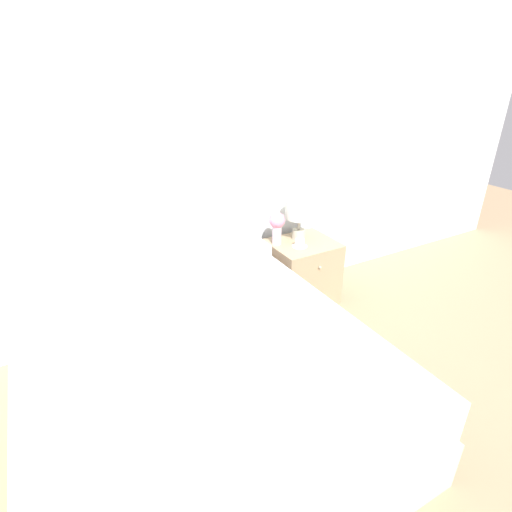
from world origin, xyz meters
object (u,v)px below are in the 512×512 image
at_px(bed, 194,366).
at_px(nightstand, 302,272).
at_px(flower_vase, 277,225).
at_px(teacup, 300,243).
at_px(table_lamp, 300,212).

distance_m(bed, nightstand, 1.37).
distance_m(bed, flower_vase, 1.32).
distance_m(bed, teacup, 1.32).
bearing_deg(bed, nightstand, 29.05).
xyz_separation_m(bed, teacup, (1.13, 0.62, 0.27)).
height_order(bed, nightstand, bed).
xyz_separation_m(bed, flower_vase, (1.00, 0.75, 0.40)).
relative_size(table_lamp, teacup, 2.73).
bearing_deg(flower_vase, teacup, -46.14).
height_order(table_lamp, teacup, table_lamp).
bearing_deg(teacup, flower_vase, 133.86).
relative_size(bed, flower_vase, 7.58).
height_order(flower_vase, teacup, flower_vase).
xyz_separation_m(nightstand, table_lamp, (0.01, 0.09, 0.50)).
distance_m(table_lamp, teacup, 0.26).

